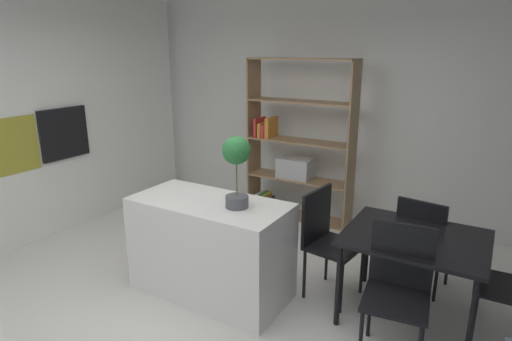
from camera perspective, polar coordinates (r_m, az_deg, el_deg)
The scene contains 10 objects.
ground_plane at distance 3.85m, azimuth -6.73°, elevation -18.02°, with size 8.84×8.84×0.00m, color silver.
back_partition at distance 5.64m, azimuth 9.93°, elevation 8.45°, with size 6.43×0.06×2.84m, color silver.
built_in_oven at distance 5.48m, azimuth -24.42°, elevation 4.61°, with size 0.06×0.61×0.60m.
kitchen_island at distance 3.86m, azimuth -6.13°, elevation -10.26°, with size 1.40×0.67×0.88m, color white.
potted_plant_on_island at distance 3.42m, azimuth -2.65°, elevation 1.10°, with size 0.23×0.23×0.60m.
open_bookshelf at distance 5.47m, azimuth 5.06°, elevation 2.62°, with size 1.38×0.34×2.04m.
dining_table at distance 3.62m, azimuth 20.59°, elevation -9.33°, with size 1.07×0.89×0.74m.
dining_chair_island_side at distance 3.83m, azimuth 9.32°, elevation -8.33°, with size 0.48×0.51×0.97m.
dining_chair_far at distance 4.10m, azimuth 21.47°, elevation -8.32°, with size 0.48×0.47×0.90m.
dining_chair_near at distance 3.25m, azimuth 18.65°, elevation -13.89°, with size 0.49×0.49×0.97m.
Camera 1 is at (1.98, -2.50, 2.15)m, focal length 29.70 mm.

